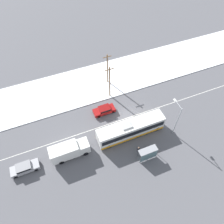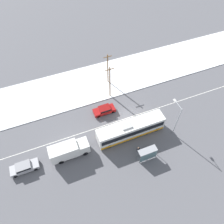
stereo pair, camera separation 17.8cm
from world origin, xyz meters
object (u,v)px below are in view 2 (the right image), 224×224
(parked_car_near_truck, at_px, (24,167))
(box_truck, at_px, (68,150))
(bus_shelter, at_px, (148,154))
(city_bus, at_px, (131,129))
(sedan_car, at_px, (104,110))
(utility_pole_snowlot, at_px, (108,68))
(pedestrian_at_stop, at_px, (138,149))
(utility_pole_roadside, at_px, (110,82))
(streetlamp, at_px, (177,117))

(parked_car_near_truck, bearing_deg, box_truck, -1.24)
(bus_shelter, bearing_deg, city_bus, 96.83)
(sedan_car, relative_size, bus_shelter, 1.34)
(parked_car_near_truck, height_order, utility_pole_snowlot, utility_pole_snowlot)
(sedan_car, bearing_deg, pedestrian_at_stop, 102.84)
(sedan_car, height_order, utility_pole_snowlot, utility_pole_snowlot)
(city_bus, height_order, pedestrian_at_stop, city_bus)
(box_truck, bearing_deg, city_bus, -0.41)
(box_truck, xyz_separation_m, pedestrian_at_stop, (11.18, -3.90, -0.66))
(pedestrian_at_stop, bearing_deg, utility_pole_roadside, 88.76)
(parked_car_near_truck, relative_size, utility_pole_snowlot, 0.62)
(sedan_car, xyz_separation_m, utility_pole_roadside, (2.67, 3.70, 3.29))
(sedan_car, distance_m, bus_shelter, 12.50)
(parked_car_near_truck, xyz_separation_m, utility_pole_snowlot, (20.12, 14.01, 3.11))
(sedan_car, xyz_separation_m, parked_car_near_truck, (-16.35, -6.31, 0.00))
(box_truck, distance_m, bus_shelter, 13.31)
(pedestrian_at_stop, bearing_deg, city_bus, 86.09)
(bus_shelter, distance_m, utility_pole_roadside, 15.93)
(parked_car_near_truck, xyz_separation_m, streetlamp, (26.33, -2.52, 3.83))
(pedestrian_at_stop, relative_size, streetlamp, 0.22)
(parked_car_near_truck, distance_m, bus_shelter, 20.46)
(parked_car_near_truck, bearing_deg, bus_shelter, -16.24)
(streetlamp, xyz_separation_m, utility_pole_roadside, (-7.32, 12.54, -0.54))
(city_bus, relative_size, pedestrian_at_stop, 7.79)
(bus_shelter, relative_size, utility_pole_roadside, 0.41)
(bus_shelter, relative_size, utility_pole_snowlot, 0.43)
(city_bus, xyz_separation_m, sedan_car, (-2.63, 6.56, -0.90))
(sedan_car, bearing_deg, parked_car_near_truck, 21.11)
(utility_pole_roadside, xyz_separation_m, utility_pole_snowlot, (1.10, 4.00, -0.18))
(utility_pole_snowlot, bearing_deg, utility_pole_roadside, -105.36)
(sedan_car, height_order, parked_car_near_truck, parked_car_near_truck)
(city_bus, height_order, utility_pole_snowlot, utility_pole_snowlot)
(sedan_car, relative_size, utility_pole_roadside, 0.55)
(box_truck, xyz_separation_m, utility_pole_snowlot, (12.58, 14.18, 2.25))
(bus_shelter, height_order, utility_pole_roadside, utility_pole_roadside)
(city_bus, distance_m, utility_pole_snowlot, 14.47)
(city_bus, relative_size, utility_pole_roadside, 1.60)
(pedestrian_at_stop, bearing_deg, box_truck, 160.75)
(city_bus, relative_size, parked_car_near_truck, 2.72)
(parked_car_near_truck, distance_m, utility_pole_roadside, 21.74)
(sedan_car, relative_size, parked_car_near_truck, 0.94)
(streetlamp, height_order, utility_pole_snowlot, utility_pole_snowlot)
(bus_shelter, bearing_deg, pedestrian_at_stop, 119.00)
(pedestrian_at_stop, xyz_separation_m, bus_shelter, (0.92, -1.65, 0.70))
(sedan_car, bearing_deg, bus_shelter, 105.26)
(parked_car_near_truck, relative_size, streetlamp, 0.63)
(city_bus, bearing_deg, utility_pole_roadside, 89.75)
(utility_pole_snowlot, bearing_deg, bus_shelter, -91.41)
(pedestrian_at_stop, distance_m, utility_pole_snowlot, 18.37)
(bus_shelter, height_order, streetlamp, streetlamp)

